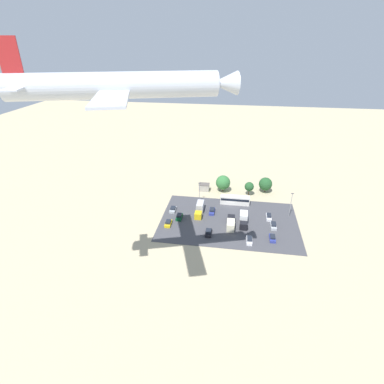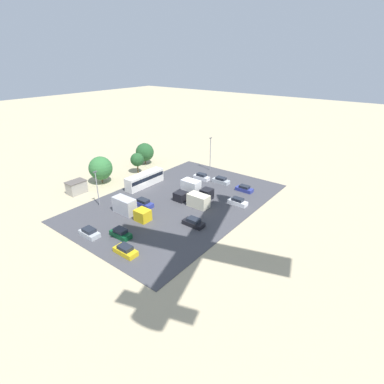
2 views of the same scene
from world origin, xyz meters
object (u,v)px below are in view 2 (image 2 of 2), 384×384
object	(u,v)px
parked_car_1	(89,233)
parked_car_5	(238,202)
parked_car_3	(143,203)
parked_car_4	(244,189)
bus	(145,179)
shed_building	(77,187)
parked_truck_1	(129,208)
parked_truck_0	(193,199)
parked_car_7	(201,177)
parked_car_2	(125,250)
parked_car_8	(121,233)
parked_truck_2	(195,189)
parked_car_6	(221,180)
parked_car_0	(194,222)

from	to	relation	value
parked_car_1	parked_car_5	distance (m)	31.69
parked_car_1	parked_car_3	xyz separation A→B (m)	(-14.50, -0.93, 0.04)
parked_car_4	bus	bearing A→B (deg)	-59.98
shed_building	parked_truck_1	xyz separation A→B (m)	(-0.47, 18.33, 0.05)
parked_truck_0	parked_car_7	bearing A→B (deg)	29.22
parked_car_2	parked_car_8	world-z (taller)	parked_car_8
parked_car_1	parked_truck_2	size ratio (longest dim) A/B	0.52
parked_car_5	parked_car_8	distance (m)	26.62
parked_car_5	parked_car_7	world-z (taller)	parked_car_7
bus	parked_car_3	world-z (taller)	bus
shed_building	parked_car_2	bearing A→B (deg)	72.02
parked_car_3	parked_car_6	world-z (taller)	parked_car_3
parked_car_7	parked_car_8	size ratio (longest dim) A/B	1.05
parked_car_2	parked_car_6	bearing A→B (deg)	6.51
bus	parked_car_1	bearing A→B (deg)	-68.69
parked_car_5	parked_car_6	bearing A→B (deg)	-130.28
shed_building	parked_car_3	bearing A→B (deg)	105.77
shed_building	parked_truck_2	size ratio (longest dim) A/B	0.55
parked_car_4	parked_truck_2	world-z (taller)	parked_truck_2
shed_building	parked_car_0	xyz separation A→B (m)	(-5.13, 31.48, -0.83)
parked_car_8	parked_truck_1	size ratio (longest dim) A/B	0.45
parked_car_3	parked_car_4	distance (m)	24.81
parked_car_1	parked_car_6	size ratio (longest dim) A/B	0.89
parked_car_8	parked_truck_2	xyz separation A→B (m)	(-22.65, -0.07, 0.90)
parked_car_7	parked_truck_2	bearing A→B (deg)	27.73
parked_car_4	parked_car_8	xyz separation A→B (m)	(31.84, -8.02, 0.08)
parked_car_0	parked_truck_2	world-z (taller)	parked_truck_2
parked_truck_0	parked_truck_2	size ratio (longest dim) A/B	1.09
parked_car_1	parked_car_4	world-z (taller)	parked_car_1
bus	parked_truck_1	bearing A→B (deg)	-55.89
shed_building	parked_car_7	world-z (taller)	shed_building
parked_truck_1	parked_car_6	bearing A→B (deg)	167.72
parked_car_4	parked_truck_0	xyz separation A→B (m)	(13.46, -5.40, 0.70)
parked_truck_0	parked_truck_1	size ratio (longest dim) A/B	0.93
shed_building	parked_car_0	distance (m)	31.91
parked_car_2	parked_truck_0	size ratio (longest dim) A/B	0.50
parked_truck_1	parked_truck_2	xyz separation A→B (m)	(-15.98, 4.98, 0.06)
parked_car_0	parked_car_8	size ratio (longest dim) A/B	1.02
parked_car_0	parked_car_6	world-z (taller)	parked_car_0
parked_car_8	parked_car_2	bearing A→B (deg)	58.23
shed_building	parked_car_4	bearing A→B (deg)	129.23
parked_car_7	parked_car_3	bearing A→B (deg)	-2.65
shed_building	parked_car_6	world-z (taller)	shed_building
parked_car_6	parked_truck_0	bearing A→B (deg)	7.86
bus	parked_car_5	xyz separation A→B (m)	(-5.20, 23.98, -1.16)
parked_car_1	parked_car_8	bearing A→B (deg)	124.62
shed_building	parked_truck_2	world-z (taller)	parked_truck_2
shed_building	parked_car_5	distance (m)	38.40
parked_car_3	parked_car_6	size ratio (longest dim) A/B	1.02
parked_car_0	parked_car_7	bearing A→B (deg)	32.43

